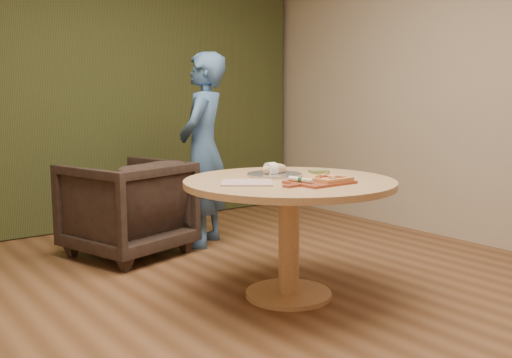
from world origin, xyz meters
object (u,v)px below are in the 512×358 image
object	(u,v)px
cutlery_roll	(301,180)
armchair	(127,203)
serving_tray	(274,175)
bread_roll	(273,169)
flatbread_pizza	(328,178)
pizza_paddle	(318,182)
pedestal_table	(289,202)
person_standing	(203,150)

from	to	relation	value
cutlery_roll	armchair	world-z (taller)	armchair
serving_tray	bread_roll	xyz separation A→B (m)	(-0.01, 0.00, 0.04)
flatbread_pizza	serving_tray	world-z (taller)	flatbread_pizza
pizza_paddle	flatbread_pizza	bearing A→B (deg)	-12.07
serving_tray	armchair	distance (m)	1.44
armchair	pizza_paddle	bearing A→B (deg)	87.51
pedestal_table	bread_roll	xyz separation A→B (m)	(0.03, 0.19, 0.18)
pizza_paddle	armchair	xyz separation A→B (m)	(-0.43, 1.76, -0.34)
pedestal_table	cutlery_roll	world-z (taller)	cutlery_roll
bread_roll	cutlery_roll	bearing A→B (deg)	-105.84
bread_roll	armchair	xyz separation A→B (m)	(-0.43, 1.33, -0.37)
flatbread_pizza	person_standing	xyz separation A→B (m)	(0.17, 1.67, 0.04)
serving_tray	armchair	xyz separation A→B (m)	(-0.44, 1.33, -0.34)
flatbread_pizza	cutlery_roll	bearing A→B (deg)	166.93
pedestal_table	pizza_paddle	size ratio (longest dim) A/B	2.92
flatbread_pizza	person_standing	world-z (taller)	person_standing
bread_roll	armchair	world-z (taller)	armchair
serving_tray	pizza_paddle	bearing A→B (deg)	-91.37
person_standing	cutlery_roll	bearing A→B (deg)	37.44
flatbread_pizza	pedestal_table	bearing A→B (deg)	110.18
flatbread_pizza	cutlery_roll	xyz separation A→B (m)	(-0.17, 0.04, 0.00)
pizza_paddle	bread_roll	xyz separation A→B (m)	(0.00, 0.43, 0.04)
armchair	person_standing	distance (m)	0.77
pizza_paddle	armchair	world-z (taller)	armchair
flatbread_pizza	bread_roll	size ratio (longest dim) A/B	1.17
flatbread_pizza	cutlery_roll	size ratio (longest dim) A/B	1.13
armchair	serving_tray	bearing A→B (deg)	92.04
pedestal_table	pizza_paddle	distance (m)	0.28
cutlery_roll	person_standing	size ratio (longest dim) A/B	0.12
armchair	person_standing	size ratio (longest dim) A/B	0.52
serving_tray	armchair	bearing A→B (deg)	108.20
pedestal_table	serving_tray	xyz separation A→B (m)	(0.04, 0.19, 0.15)
person_standing	armchair	bearing A→B (deg)	-48.99
flatbread_pizza	cutlery_roll	distance (m)	0.18
cutlery_roll	person_standing	distance (m)	1.67
pizza_paddle	armchair	distance (m)	1.84
pizza_paddle	serving_tray	size ratio (longest dim) A/B	1.26
pizza_paddle	cutlery_roll	bearing A→B (deg)	164.27
pizza_paddle	serving_tray	world-z (taller)	serving_tray
serving_tray	person_standing	xyz separation A→B (m)	(0.22, 1.23, 0.06)
flatbread_pizza	armchair	xyz separation A→B (m)	(-0.49, 1.77, -0.36)
flatbread_pizza	serving_tray	size ratio (longest dim) A/B	0.63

